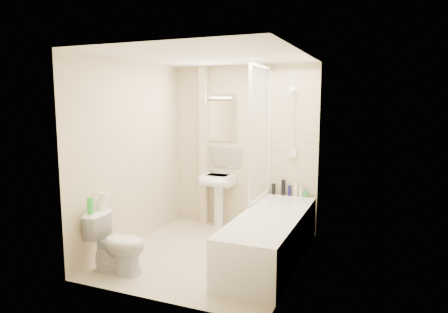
% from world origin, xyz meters
% --- Properties ---
extents(floor, '(2.50, 2.50, 0.00)m').
position_xyz_m(floor, '(0.00, 0.00, 0.00)').
color(floor, beige).
rests_on(floor, ground).
extents(wall_back, '(2.20, 0.02, 2.40)m').
position_xyz_m(wall_back, '(0.00, 1.25, 1.20)').
color(wall_back, beige).
rests_on(wall_back, ground).
extents(wall_left, '(0.02, 2.50, 2.40)m').
position_xyz_m(wall_left, '(-1.10, 0.00, 1.20)').
color(wall_left, beige).
rests_on(wall_left, ground).
extents(wall_right, '(0.02, 2.50, 2.40)m').
position_xyz_m(wall_right, '(1.10, 0.00, 1.20)').
color(wall_right, beige).
rests_on(wall_right, ground).
extents(ceiling, '(2.20, 2.50, 0.02)m').
position_xyz_m(ceiling, '(0.00, 0.00, 2.40)').
color(ceiling, white).
rests_on(ceiling, wall_back).
extents(tile_back, '(0.70, 0.01, 1.75)m').
position_xyz_m(tile_back, '(0.75, 1.24, 1.42)').
color(tile_back, beige).
rests_on(tile_back, wall_back).
extents(tile_right, '(0.01, 2.10, 1.75)m').
position_xyz_m(tile_right, '(1.09, 0.11, 1.42)').
color(tile_right, beige).
rests_on(tile_right, wall_right).
extents(pipe_boxing, '(0.12, 0.12, 2.40)m').
position_xyz_m(pipe_boxing, '(-0.62, 1.19, 1.20)').
color(pipe_boxing, beige).
rests_on(pipe_boxing, ground).
extents(splashback, '(0.60, 0.02, 0.30)m').
position_xyz_m(splashback, '(-0.33, 1.24, 1.03)').
color(splashback, beige).
rests_on(splashback, wall_back).
extents(mirror, '(0.46, 0.01, 0.60)m').
position_xyz_m(mirror, '(-0.33, 1.24, 1.58)').
color(mirror, white).
rests_on(mirror, wall_back).
extents(strip_light, '(0.42, 0.07, 0.07)m').
position_xyz_m(strip_light, '(-0.33, 1.22, 1.95)').
color(strip_light, silver).
rests_on(strip_light, wall_back).
extents(bathtub, '(0.70, 2.10, 0.55)m').
position_xyz_m(bathtub, '(0.75, 0.11, 0.29)').
color(bathtub, white).
rests_on(bathtub, ground).
extents(shower_screen, '(0.04, 0.92, 1.80)m').
position_xyz_m(shower_screen, '(0.40, 0.80, 1.45)').
color(shower_screen, white).
rests_on(shower_screen, bathtub).
extents(shower_fixture, '(0.10, 0.16, 0.99)m').
position_xyz_m(shower_fixture, '(0.75, 1.19, 1.55)').
color(shower_fixture, white).
rests_on(shower_fixture, wall_back).
extents(pedestal_sink, '(0.47, 0.45, 0.91)m').
position_xyz_m(pedestal_sink, '(-0.33, 1.01, 0.64)').
color(pedestal_sink, white).
rests_on(pedestal_sink, ground).
extents(bottle_black_a, '(0.06, 0.06, 0.16)m').
position_xyz_m(bottle_black_a, '(0.49, 1.16, 0.63)').
color(bottle_black_a, black).
rests_on(bottle_black_a, bathtub).
extents(bottle_black_b, '(0.06, 0.06, 0.22)m').
position_xyz_m(bottle_black_b, '(0.64, 1.16, 0.66)').
color(bottle_black_b, black).
rests_on(bottle_black_b, bathtub).
extents(bottle_blue, '(0.05, 0.05, 0.15)m').
position_xyz_m(bottle_blue, '(0.73, 1.16, 0.62)').
color(bottle_blue, '#13124E').
rests_on(bottle_blue, bathtub).
extents(bottle_cream, '(0.06, 0.06, 0.19)m').
position_xyz_m(bottle_cream, '(0.81, 1.16, 0.65)').
color(bottle_cream, beige).
rests_on(bottle_cream, bathtub).
extents(bottle_white_b, '(0.05, 0.05, 0.14)m').
position_xyz_m(bottle_white_b, '(0.89, 1.16, 0.62)').
color(bottle_white_b, silver).
rests_on(bottle_white_b, bathtub).
extents(bottle_green, '(0.06, 0.06, 0.09)m').
position_xyz_m(bottle_green, '(0.95, 1.16, 0.59)').
color(bottle_green, green).
rests_on(bottle_green, bathtub).
extents(toilet, '(0.43, 0.68, 0.67)m').
position_xyz_m(toilet, '(-0.72, -0.85, 0.33)').
color(toilet, white).
rests_on(toilet, ground).
extents(toilet_roll_lower, '(0.12, 0.12, 0.10)m').
position_xyz_m(toilet_roll_lower, '(-0.98, -0.78, 0.72)').
color(toilet_roll_lower, white).
rests_on(toilet_roll_lower, toilet).
extents(toilet_roll_upper, '(0.11, 0.11, 0.09)m').
position_xyz_m(toilet_roll_upper, '(-0.96, -0.76, 0.81)').
color(toilet_roll_upper, white).
rests_on(toilet_roll_upper, toilet_roll_lower).
extents(green_bottle, '(0.07, 0.07, 0.18)m').
position_xyz_m(green_bottle, '(-0.97, -0.97, 0.75)').
color(green_bottle, green).
rests_on(green_bottle, toilet).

